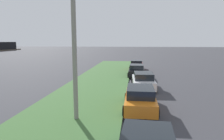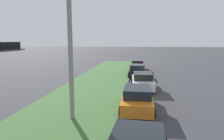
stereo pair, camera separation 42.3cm
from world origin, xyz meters
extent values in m
cube|color=#3D6633|center=(10.00, 7.69, 0.06)|extent=(60.00, 6.00, 0.12)
cube|color=orange|center=(11.62, 3.71, 0.57)|extent=(4.30, 1.80, 0.70)
cube|color=black|center=(11.42, 3.71, 1.19)|extent=(2.20, 1.60, 0.55)
cylinder|color=black|center=(12.97, 4.61, 0.32)|extent=(0.64, 0.22, 0.64)
cylinder|color=black|center=(12.97, 2.81, 0.32)|extent=(0.64, 0.22, 0.64)
cylinder|color=black|center=(10.27, 4.61, 0.32)|extent=(0.64, 0.22, 0.64)
cylinder|color=black|center=(10.27, 2.81, 0.32)|extent=(0.64, 0.22, 0.64)
cube|color=silver|center=(17.17, 3.30, 0.57)|extent=(4.39, 2.02, 0.70)
cube|color=black|center=(16.97, 3.29, 1.19)|extent=(2.28, 1.71, 0.55)
cylinder|color=black|center=(18.47, 4.27, 0.32)|extent=(0.65, 0.25, 0.64)
cylinder|color=black|center=(18.56, 2.47, 0.32)|extent=(0.65, 0.25, 0.64)
cylinder|color=black|center=(15.77, 4.13, 0.32)|extent=(0.65, 0.25, 0.64)
cylinder|color=black|center=(15.87, 2.33, 0.32)|extent=(0.65, 0.25, 0.64)
cube|color=black|center=(23.21, 3.84, 0.57)|extent=(4.33, 1.88, 0.70)
cube|color=black|center=(23.01, 3.85, 1.19)|extent=(2.23, 1.64, 0.55)
cylinder|color=black|center=(24.57, 4.72, 0.32)|extent=(0.64, 0.23, 0.64)
cylinder|color=black|center=(24.54, 2.92, 0.32)|extent=(0.64, 0.23, 0.64)
cylinder|color=black|center=(21.88, 4.77, 0.32)|extent=(0.64, 0.23, 0.64)
cylinder|color=black|center=(21.84, 2.97, 0.32)|extent=(0.64, 0.23, 0.64)
cube|color=red|center=(28.55, 3.81, 0.57)|extent=(4.34, 1.89, 0.70)
cube|color=black|center=(28.35, 3.81, 1.19)|extent=(2.23, 1.64, 0.55)
cylinder|color=black|center=(29.92, 4.68, 0.32)|extent=(0.64, 0.23, 0.64)
cylinder|color=black|center=(29.88, 2.88, 0.32)|extent=(0.64, 0.23, 0.64)
cylinder|color=black|center=(27.22, 4.74, 0.32)|extent=(0.64, 0.23, 0.64)
cylinder|color=black|center=(27.18, 2.94, 0.32)|extent=(0.64, 0.23, 0.64)
cube|color=black|center=(81.53, 62.78, 2.20)|extent=(14.00, 3.00, 3.40)
cylinder|color=gray|center=(9.43, 7.16, 3.75)|extent=(0.24, 0.24, 7.50)
camera|label=1|loc=(-0.23, 4.09, 4.23)|focal=31.16mm
camera|label=2|loc=(-0.18, 3.67, 4.23)|focal=31.16mm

